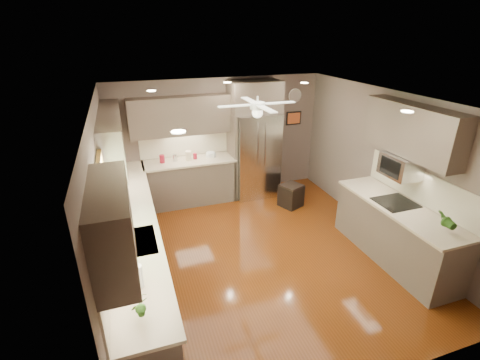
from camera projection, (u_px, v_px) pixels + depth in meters
floor at (261, 252)px, 5.74m from camera, size 5.00×5.00×0.00m
ceiling at (266, 100)px, 4.74m from camera, size 5.00×5.00×0.00m
wall_back at (219, 138)px, 7.40m from camera, size 4.50×0.00×4.50m
wall_front at (371, 292)px, 3.07m from camera, size 4.50×0.00×4.50m
wall_left at (105, 206)px, 4.57m from camera, size 0.00×5.00×5.00m
wall_right at (386, 166)px, 5.91m from camera, size 0.00×5.00×5.00m
canister_a at (162, 159)px, 6.89m from camera, size 0.13×0.13×0.16m
canister_b at (175, 158)px, 6.98m from camera, size 0.12×0.12×0.14m
canister_c at (188, 156)px, 7.01m from camera, size 0.15×0.15×0.20m
canister_d at (195, 156)px, 7.09m from camera, size 0.08×0.08×0.12m
soap_bottle at (122, 223)px, 4.59m from camera, size 0.10×0.10×0.17m
potted_plant_left at (139, 303)px, 3.16m from camera, size 0.17×0.12×0.31m
potted_plant_right at (446, 220)px, 4.51m from camera, size 0.20×0.17×0.33m
bowl at (211, 156)px, 7.20m from camera, size 0.26×0.26×0.05m
left_run at (135, 244)px, 5.09m from camera, size 0.65×4.70×1.45m
back_run at (190, 181)px, 7.24m from camera, size 1.85×0.65×1.45m
uppers at (203, 135)px, 5.38m from camera, size 4.50×4.70×0.95m
window at (103, 202)px, 4.02m from camera, size 0.05×1.12×0.92m
sink at (136, 244)px, 4.37m from camera, size 0.50×0.70×0.32m
refrigerator at (255, 142)px, 7.34m from camera, size 1.06×0.75×2.45m
right_run at (396, 231)px, 5.42m from camera, size 0.70×2.20×1.45m
microwave at (401, 166)px, 5.27m from camera, size 0.43×0.55×0.34m
ceiling_fan at (257, 108)px, 5.06m from camera, size 1.18×1.18×0.32m
recessed_lights at (253, 95)px, 5.07m from camera, size 2.84×3.14×0.01m
wall_clock at (295, 96)px, 7.59m from camera, size 0.30×0.03×0.30m
framed_print at (294, 118)px, 7.79m from camera, size 0.36×0.03×0.30m
stool at (291, 195)px, 7.16m from camera, size 0.52×0.52×0.47m
paper_towel at (138, 276)px, 3.53m from camera, size 0.11×0.11×0.27m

